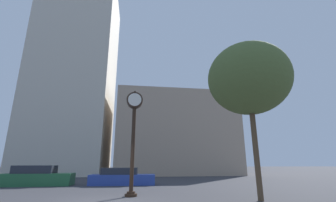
{
  "coord_description": "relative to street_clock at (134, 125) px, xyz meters",
  "views": [
    {
      "loc": [
        1.22,
        -9.56,
        1.51
      ],
      "look_at": [
        4.13,
        10.8,
        7.23
      ],
      "focal_mm": 24.0,
      "sensor_mm": 36.0,
      "label": 1
    }
  ],
  "objects": [
    {
      "name": "street_clock",
      "position": [
        0.0,
        0.0,
        0.0
      ],
      "size": [
        0.84,
        0.59,
        5.24
      ],
      "color": "black",
      "rests_on": "ground_plane"
    },
    {
      "name": "building_tall_tower",
      "position": [
        -9.05,
        22.04,
        11.2
      ],
      "size": [
        10.35,
        12.0,
        29.21
      ],
      "color": "beige",
      "rests_on": "ground_plane"
    },
    {
      "name": "building_storefront_row",
      "position": [
        5.84,
        22.04,
        2.17
      ],
      "size": [
        16.41,
        12.0,
        11.16
      ],
      "color": "tan",
      "rests_on": "ground_plane"
    },
    {
      "name": "car_green",
      "position": [
        -6.67,
        6.29,
        -2.83
      ],
      "size": [
        4.74,
        1.85,
        1.37
      ],
      "rotation": [
        0.0,
        0.0,
        0.02
      ],
      "color": "#236038",
      "rests_on": "ground_plane"
    },
    {
      "name": "bare_tree",
      "position": [
        5.37,
        -2.1,
        2.0
      ],
      "size": [
        3.84,
        3.84,
        7.15
      ],
      "color": "brown",
      "rests_on": "ground_plane"
    },
    {
      "name": "car_blue",
      "position": [
        -0.75,
        6.15,
        -2.9
      ],
      "size": [
        4.74,
        1.99,
        1.2
      ],
      "rotation": [
        0.0,
        0.0,
        -0.06
      ],
      "color": "#28429E",
      "rests_on": "ground_plane"
    }
  ]
}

